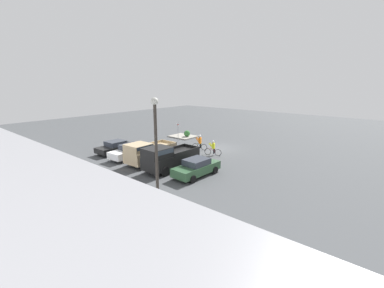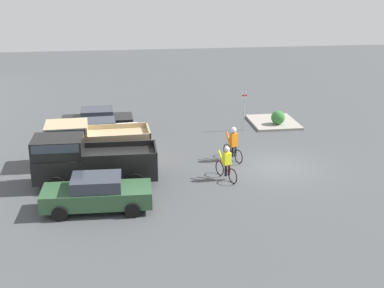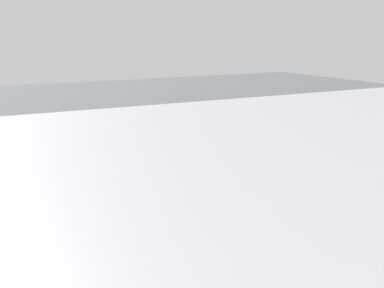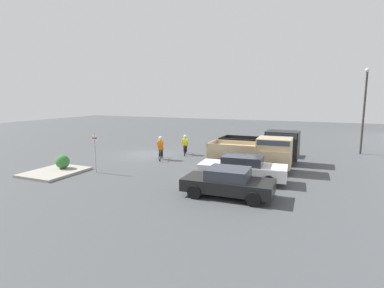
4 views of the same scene
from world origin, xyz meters
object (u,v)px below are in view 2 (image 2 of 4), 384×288
(cyclist_1, at_px, (226,163))
(fire_lane_sign, at_px, (244,106))
(pickup_truck_1, at_px, (92,142))
(shrub, at_px, (278,117))
(sedan_0, at_px, (97,193))
(sedan_2, at_px, (97,120))
(cyclist_0, at_px, (233,143))
(pickup_truck_0, at_px, (86,160))
(sedan_1, at_px, (96,133))

(cyclist_1, height_order, fire_lane_sign, fire_lane_sign)
(pickup_truck_1, distance_m, shrub, 12.20)
(sedan_0, xyz_separation_m, cyclist_1, (2.53, -5.87, 0.09))
(shrub, bearing_deg, sedan_2, 86.51)
(pickup_truck_1, relative_size, fire_lane_sign, 2.09)
(pickup_truck_1, bearing_deg, cyclist_1, -116.02)
(sedan_0, relative_size, cyclist_0, 2.51)
(pickup_truck_0, relative_size, shrub, 6.46)
(pickup_truck_0, distance_m, cyclist_0, 7.60)
(pickup_truck_1, relative_size, sedan_1, 1.07)
(sedan_0, bearing_deg, shrub, -45.61)
(cyclist_1, relative_size, shrub, 2.06)
(sedan_1, bearing_deg, cyclist_1, -133.65)
(pickup_truck_0, height_order, fire_lane_sign, fire_lane_sign)
(pickup_truck_1, xyz_separation_m, fire_lane_sign, (4.50, -8.87, 0.38))
(pickup_truck_0, xyz_separation_m, fire_lane_sign, (7.28, -9.01, 0.32))
(sedan_0, distance_m, cyclist_0, 8.41)
(pickup_truck_0, height_order, cyclist_0, pickup_truck_0)
(pickup_truck_1, distance_m, fire_lane_sign, 9.96)
(sedan_2, relative_size, cyclist_1, 2.42)
(sedan_0, height_order, cyclist_1, cyclist_1)
(shrub, bearing_deg, cyclist_0, 143.81)
(cyclist_1, height_order, shrub, cyclist_1)
(pickup_truck_0, height_order, sedan_1, pickup_truck_0)
(pickup_truck_0, xyz_separation_m, sedan_1, (5.59, -0.25, -0.44))
(pickup_truck_1, height_order, sedan_2, pickup_truck_1)
(sedan_0, distance_m, sedan_2, 11.20)
(sedan_0, bearing_deg, pickup_truck_1, 4.04)
(pickup_truck_1, xyz_separation_m, shrub, (4.94, -11.15, -0.54))
(pickup_truck_0, distance_m, cyclist_1, 6.42)
(sedan_0, xyz_separation_m, fire_lane_sign, (10.09, -8.48, 0.76))
(fire_lane_sign, bearing_deg, sedan_2, 82.80)
(pickup_truck_1, bearing_deg, sedan_1, -2.27)
(sedan_0, height_order, pickup_truck_1, pickup_truck_1)
(cyclist_1, bearing_deg, pickup_truck_0, 87.49)
(cyclist_0, bearing_deg, sedan_0, 126.78)
(pickup_truck_0, height_order, pickup_truck_1, pickup_truck_0)
(cyclist_0, relative_size, cyclist_1, 1.01)
(fire_lane_sign, bearing_deg, sedan_0, 139.97)
(sedan_2, xyz_separation_m, cyclist_0, (-6.17, -7.02, 0.24))
(sedan_1, relative_size, sedan_2, 1.14)
(sedan_2, relative_size, shrub, 4.97)
(sedan_2, distance_m, fire_lane_sign, 8.87)
(cyclist_1, distance_m, shrub, 9.37)
(pickup_truck_0, bearing_deg, shrub, -55.64)
(sedan_0, bearing_deg, pickup_truck_0, 10.80)
(sedan_0, bearing_deg, fire_lane_sign, -40.03)
(sedan_0, xyz_separation_m, sedan_2, (11.20, 0.29, -0.04))
(pickup_truck_1, distance_m, sedan_2, 5.63)
(pickup_truck_0, bearing_deg, cyclist_1, -92.51)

